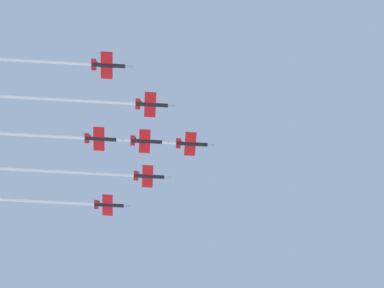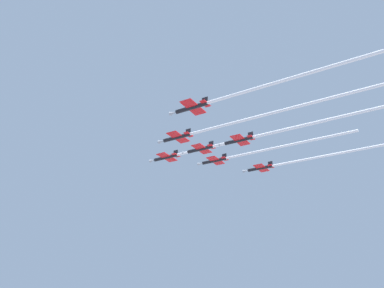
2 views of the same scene
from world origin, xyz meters
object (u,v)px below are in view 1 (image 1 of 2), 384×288
jet_starboard_inner (101,102)px  jet_starboard_outer (46,202)px  jet_port_trail (38,136)px  jet_port_inner (82,173)px  jet_port_outer (79,138)px  jet_center_rear (35,61)px  jet_lead (134,141)px

jet_starboard_inner → jet_starboard_outer: size_ratio=0.82×
jet_starboard_outer → jet_port_trail: jet_starboard_outer is taller
jet_port_inner → jet_starboard_inner: bearing=13.5°
jet_port_outer → jet_center_rear: size_ratio=0.99×
jet_port_inner → jet_port_outer: 14.29m
jet_port_outer → jet_port_trail: bearing=-90.0°
jet_center_rear → jet_port_outer: bearing=155.4°
jet_port_outer → jet_starboard_inner: bearing=27.6°
jet_starboard_outer → jet_center_rear: bearing=-0.2°
jet_lead → jet_center_rear: jet_lead is taller
jet_lead → jet_port_trail: jet_port_trail is taller
jet_starboard_outer → jet_port_trail: bearing=-2.4°
jet_port_outer → jet_starboard_outer: (-14.54, -27.69, 0.02)m
jet_lead → jet_center_rear: 42.69m
jet_starboard_inner → jet_port_outer: (-6.63, -14.66, -0.47)m
jet_lead → jet_port_outer: (11.54, -14.71, 0.16)m
jet_port_inner → jet_starboard_outer: 19.61m
jet_port_inner → jet_lead: bearing=51.7°
jet_starboard_outer → jet_center_rear: 57.07m
jet_lead → jet_center_rear: bearing=-48.1°
jet_lead → jet_port_trail: (20.18, -25.72, 0.10)m
jet_center_rear → jet_port_trail: size_ratio=1.06×
jet_lead → jet_center_rear: size_ratio=0.91×
jet_starboard_inner → jet_starboard_outer: 47.35m
jet_port_inner → jet_starboard_inner: 29.36m
jet_lead → jet_starboard_inner: bearing=-38.3°
jet_starboard_inner → jet_port_trail: size_ratio=0.87×
jet_starboard_outer → jet_center_rear: (45.03, 35.04, -0.87)m
jet_port_inner → jet_starboard_inner: (18.23, 22.98, 1.11)m
jet_starboard_inner → jet_port_outer: bearing=-152.4°
jet_port_inner → jet_center_rear: size_ratio=1.02×
jet_port_outer → jet_center_rear: bearing=-24.6°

